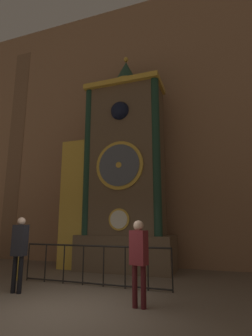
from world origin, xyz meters
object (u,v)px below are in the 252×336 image
visitor_far (139,254)px  stanchion_post (18,268)px  clock_tower (118,175)px  visitor_near (19,247)px

visitor_far → stanchion_post: bearing=177.2°
visitor_far → stanchion_post: 4.49m
stanchion_post → clock_tower: bearing=47.7°
clock_tower → visitor_near: 4.59m
visitor_near → clock_tower: bearing=67.3°
stanchion_post → visitor_far: bearing=-18.1°
visitor_near → visitor_far: bearing=-7.3°
visitor_far → visitor_near: bearing=-166.8°
clock_tower → stanchion_post: (-2.27, -2.49, -3.13)m
clock_tower → visitor_near: bearing=-107.5°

